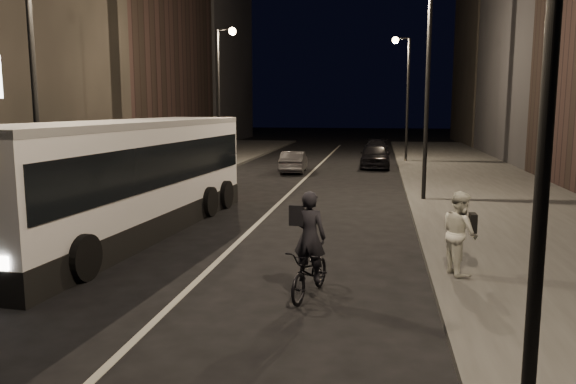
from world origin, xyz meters
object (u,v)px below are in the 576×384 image
at_px(streetlight_right_mid, 421,64).
at_px(pedestrian_woman, 460,233).
at_px(car_near, 375,156).
at_px(city_bus, 127,173).
at_px(streetlight_left_far, 223,79).
at_px(streetlight_left_near, 41,47).
at_px(car_mid, 294,162).
at_px(car_far, 376,149).
at_px(streetlight_right_far, 404,82).
at_px(cyclist_on_bicycle, 310,262).

xyz_separation_m(streetlight_right_mid, pedestrian_woman, (0.27, -10.14, -4.30)).
bearing_deg(car_near, streetlight_right_mid, -81.62).
bearing_deg(streetlight_right_mid, city_bus, -141.30).
relative_size(streetlight_left_far, pedestrian_woman, 4.49).
xyz_separation_m(streetlight_left_near, car_mid, (4.32, 17.38, -4.75)).
height_order(streetlight_left_near, pedestrian_woman, streetlight_left_near).
bearing_deg(car_near, streetlight_left_far, -163.45).
distance_m(streetlight_left_far, city_bus, 17.50).
distance_m(streetlight_left_far, car_far, 13.86).
xyz_separation_m(streetlight_right_far, city_bus, (-8.78, -23.03, -3.54)).
xyz_separation_m(pedestrian_woman, car_mid, (-6.61, 19.52, -0.45)).
distance_m(streetlight_right_mid, car_mid, 12.28).
bearing_deg(pedestrian_woman, car_far, -14.40).
distance_m(pedestrian_woman, car_mid, 20.61).
xyz_separation_m(streetlight_right_mid, car_far, (-1.73, 19.50, -4.70)).
xyz_separation_m(city_bus, cyclist_on_bicycle, (6.00, -4.68, -1.10)).
xyz_separation_m(cyclist_on_bicycle, pedestrian_woman, (3.05, 1.58, 0.34)).
distance_m(car_near, car_far, 6.93).
xyz_separation_m(streetlight_right_far, cyclist_on_bicycle, (-2.78, -27.71, -4.64)).
distance_m(streetlight_right_far, car_far, 6.11).
distance_m(streetlight_left_far, cyclist_on_bicycle, 23.56).
height_order(car_near, car_mid, car_near).
bearing_deg(city_bus, streetlight_right_mid, 42.77).
bearing_deg(pedestrian_woman, car_mid, 0.45).
bearing_deg(streetlight_left_far, pedestrian_woman, -61.50).
bearing_deg(cyclist_on_bicycle, streetlight_left_near, 167.85).
relative_size(car_near, car_mid, 1.19).
bearing_deg(cyclist_on_bicycle, city_bus, 155.11).
height_order(pedestrian_woman, car_mid, pedestrian_woman).
distance_m(city_bus, car_mid, 16.64).
bearing_deg(pedestrian_woman, streetlight_left_near, 60.69).
height_order(streetlight_right_mid, car_near, streetlight_right_mid).
distance_m(streetlight_right_mid, streetlight_left_far, 14.62).
relative_size(city_bus, car_near, 2.83).
bearing_deg(car_mid, streetlight_right_far, -136.77).
height_order(streetlight_right_mid, streetlight_right_far, same).
bearing_deg(car_far, cyclist_on_bicycle, -91.16).
bearing_deg(car_mid, city_bus, 78.56).
bearing_deg(streetlight_right_mid, car_near, 97.85).
bearing_deg(streetlight_left_near, streetlight_right_far, 66.04).
xyz_separation_m(streetlight_left_far, car_mid, (4.32, -0.62, -4.75)).
height_order(streetlight_left_far, car_mid, streetlight_left_far).
xyz_separation_m(streetlight_right_mid, streetlight_left_far, (-10.66, 10.00, 0.00)).
bearing_deg(car_mid, car_far, -117.50).
bearing_deg(car_mid, streetlight_left_far, -11.15).
relative_size(streetlight_right_far, car_far, 1.78).
distance_m(city_bus, car_far, 27.47).
bearing_deg(streetlight_right_mid, car_far, 95.08).
bearing_deg(city_bus, car_far, 79.20).
relative_size(streetlight_left_near, streetlight_left_far, 1.00).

